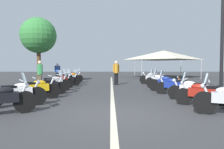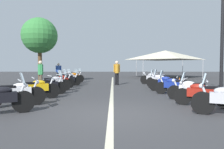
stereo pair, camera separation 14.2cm
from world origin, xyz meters
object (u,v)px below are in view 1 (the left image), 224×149
(motorcycle_right_row_7, at_px, (153,78))
(traffic_cone_0, at_px, (179,82))
(motorcycle_left_row_8, at_px, (71,77))
(traffic_cone_2, at_px, (200,88))
(motorcycle_left_row_7, at_px, (68,78))
(event_tent, at_px, (164,55))
(motorcycle_right_row_3, at_px, (175,85))
(street_lamp_twin_globe, at_px, (223,13))
(motorcycle_left_row_5, at_px, (60,81))
(motorcycle_left_row_6, at_px, (67,80))
(roadside_tree_0, at_px, (38,36))
(bystander_2, at_px, (57,71))
(motorcycle_left_row_1, at_px, (17,94))
(motorcycle_right_row_2, at_px, (193,89))
(motorcycle_left_row_2, at_px, (35,89))
(bystander_1, at_px, (116,71))
(motorcycle_right_row_6, at_px, (160,80))
(motorcycle_right_row_5, at_px, (163,81))
(motorcycle_right_row_1, at_px, (203,93))
(motorcycle_left_row_4, at_px, (53,83))
(motorcycle_left_row_3, at_px, (47,86))
(motorcycle_right_row_4, at_px, (168,83))
(bystander_0, at_px, (40,72))

(motorcycle_right_row_7, height_order, traffic_cone_0, motorcycle_right_row_7)
(motorcycle_left_row_8, xyz_separation_m, traffic_cone_2, (-6.74, -7.75, -0.18))
(motorcycle_left_row_7, height_order, event_tent, event_tent)
(motorcycle_right_row_3, xyz_separation_m, street_lamp_twin_globe, (-1.10, -1.68, 3.24))
(motorcycle_left_row_5, distance_m, street_lamp_twin_globe, 9.44)
(motorcycle_left_row_6, xyz_separation_m, roadside_tree_0, (2.60, 2.83, 3.38))
(bystander_2, bearing_deg, motorcycle_left_row_1, 148.74)
(motorcycle_right_row_2, bearing_deg, traffic_cone_0, -83.31)
(motorcycle_left_row_2, relative_size, bystander_1, 1.06)
(motorcycle_right_row_7, bearing_deg, motorcycle_right_row_6, 120.40)
(motorcycle_left_row_1, xyz_separation_m, traffic_cone_0, (7.15, -8.05, -0.18))
(motorcycle_right_row_3, bearing_deg, event_tent, -74.84)
(motorcycle_left_row_8, distance_m, bystander_1, 4.18)
(motorcycle_left_row_5, xyz_separation_m, motorcycle_left_row_6, (1.47, -0.13, -0.00))
(motorcycle_left_row_8, bearing_deg, motorcycle_right_row_6, -54.27)
(motorcycle_right_row_5, xyz_separation_m, traffic_cone_2, (-2.56, -1.23, -0.17))
(motorcycle_right_row_6, bearing_deg, motorcycle_right_row_1, 116.25)
(street_lamp_twin_globe, relative_size, bystander_1, 3.11)
(motorcycle_left_row_6, bearing_deg, motorcycle_left_row_4, -125.63)
(motorcycle_left_row_4, bearing_deg, bystander_2, 73.33)
(motorcycle_left_row_5, bearing_deg, motorcycle_left_row_1, -130.28)
(motorcycle_right_row_2, relative_size, traffic_cone_0, 3.23)
(motorcycle_right_row_7, bearing_deg, traffic_cone_2, 128.03)
(motorcycle_left_row_3, distance_m, motorcycle_left_row_7, 5.62)
(bystander_1, xyz_separation_m, event_tent, (9.29, -5.93, 1.60))
(motorcycle_left_row_3, xyz_separation_m, event_tent, (14.34, -9.40, 2.19))
(motorcycle_left_row_3, xyz_separation_m, motorcycle_right_row_7, (5.61, -6.28, 0.00))
(motorcycle_right_row_5, distance_m, motorcycle_right_row_6, 1.27)
(motorcycle_left_row_4, relative_size, motorcycle_right_row_3, 0.98)
(motorcycle_right_row_2, bearing_deg, motorcycle_right_row_4, -65.54)
(motorcycle_right_row_5, bearing_deg, motorcycle_left_row_5, 24.07)
(motorcycle_right_row_6, bearing_deg, event_tent, -79.02)
(motorcycle_left_row_3, height_order, motorcycle_left_row_7, motorcycle_left_row_3)
(motorcycle_right_row_5, bearing_deg, motorcycle_left_row_4, 36.00)
(motorcycle_right_row_7, xyz_separation_m, street_lamp_twin_globe, (-6.60, -1.65, 3.23))
(motorcycle_left_row_5, height_order, street_lamp_twin_globe, street_lamp_twin_globe)
(motorcycle_right_row_5, bearing_deg, event_tent, -80.92)
(motorcycle_left_row_3, height_order, bystander_1, bystander_1)
(motorcycle_left_row_1, bearing_deg, traffic_cone_2, -5.71)
(motorcycle_left_row_3, height_order, roadside_tree_0, roadside_tree_0)
(bystander_0, bearing_deg, bystander_2, 51.85)
(traffic_cone_2, relative_size, roadside_tree_0, 0.12)
(bystander_1, bearing_deg, traffic_cone_2, -170.40)
(traffic_cone_0, bearing_deg, roadside_tree_0, 76.78)
(motorcycle_left_row_6, xyz_separation_m, motorcycle_right_row_6, (-0.19, -6.41, -0.01))
(traffic_cone_2, bearing_deg, motorcycle_left_row_1, 111.38)
(motorcycle_left_row_4, distance_m, motorcycle_right_row_6, 7.06)
(motorcycle_left_row_2, xyz_separation_m, motorcycle_right_row_2, (-0.14, -6.58, -0.02))
(motorcycle_right_row_2, bearing_deg, bystander_2, -29.93)
(motorcycle_right_row_1, distance_m, motorcycle_right_row_2, 1.28)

